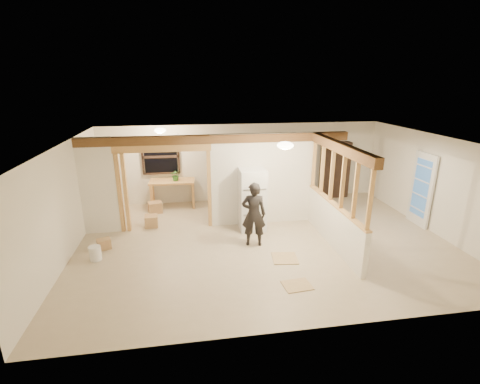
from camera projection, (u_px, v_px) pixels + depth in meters
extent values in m
cube|color=#BDA98D|center=(264.00, 241.00, 8.64)|extent=(9.00, 6.50, 0.01)
cube|color=white|center=(266.00, 141.00, 7.87)|extent=(9.00, 6.50, 0.01)
cube|color=silver|center=(243.00, 163.00, 11.31)|extent=(9.00, 0.01, 2.50)
cube|color=silver|center=(314.00, 260.00, 5.20)|extent=(9.00, 0.01, 2.50)
cube|color=silver|center=(64.00, 203.00, 7.59)|extent=(0.01, 6.50, 2.50)
cube|color=silver|center=(436.00, 185.00, 8.92)|extent=(0.01, 6.50, 2.50)
cube|color=silver|center=(98.00, 187.00, 8.78)|extent=(0.90, 0.12, 2.50)
cube|color=silver|center=(262.00, 179.00, 9.41)|extent=(2.80, 0.12, 2.50)
cube|color=tan|center=(165.00, 189.00, 9.07)|extent=(2.46, 0.14, 2.20)
cube|color=brown|center=(218.00, 139.00, 8.89)|extent=(7.00, 0.18, 0.22)
cube|color=brown|center=(340.00, 147.00, 7.77)|extent=(0.18, 3.30, 0.22)
cube|color=silver|center=(333.00, 225.00, 8.35)|extent=(0.12, 3.20, 1.00)
cube|color=tan|center=(337.00, 178.00, 7.99)|extent=(0.14, 3.20, 1.32)
cube|color=black|center=(161.00, 157.00, 10.76)|extent=(1.12, 0.10, 1.10)
cube|color=white|center=(422.00, 190.00, 9.36)|extent=(0.12, 0.86, 2.00)
ellipsoid|color=#FFEABF|center=(285.00, 145.00, 7.45)|extent=(0.36, 0.36, 0.16)
ellipsoid|color=#FFEABF|center=(160.00, 130.00, 9.67)|extent=(0.32, 0.32, 0.14)
ellipsoid|color=#FFD88C|center=(179.00, 145.00, 9.18)|extent=(0.07, 0.07, 0.07)
cube|color=white|center=(252.00, 200.00, 9.13)|extent=(0.67, 0.66, 1.64)
imported|color=black|center=(254.00, 214.00, 8.22)|extent=(0.64, 0.48, 1.58)
cube|color=tan|center=(173.00, 194.00, 10.85)|extent=(1.41, 0.76, 0.86)
imported|color=#25521E|center=(176.00, 175.00, 10.64)|extent=(0.32, 0.28, 0.35)
cylinder|color=#B70C12|center=(112.00, 211.00, 9.83)|extent=(0.51, 0.51, 0.56)
cube|color=black|center=(335.00, 170.00, 11.65)|extent=(0.94, 0.31, 1.88)
cylinder|color=white|center=(95.00, 253.00, 7.68)|extent=(0.28, 0.28, 0.33)
cube|color=#AA8152|center=(155.00, 207.00, 10.45)|extent=(0.45, 0.41, 0.33)
cube|color=#AA8152|center=(151.00, 221.00, 9.46)|extent=(0.36, 0.36, 0.32)
cube|color=#AA8152|center=(104.00, 244.00, 8.22)|extent=(0.37, 0.33, 0.24)
cube|color=tan|center=(285.00, 258.00, 7.79)|extent=(0.61, 0.61, 0.02)
cube|color=tan|center=(297.00, 285.00, 6.76)|extent=(0.58, 0.48, 0.02)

